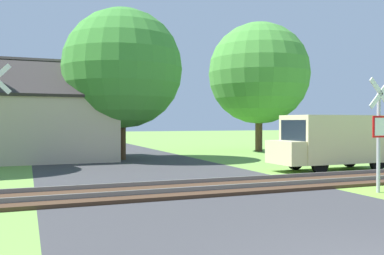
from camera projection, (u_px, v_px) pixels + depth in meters
The scene contains 7 objects.
road_asphalt at pixel (323, 248), 6.70m from camera, with size 8.27×80.00×0.01m, color #38383A.
rail_track at pixel (188, 189), 12.29m from camera, with size 60.00×2.60×0.22m.
stop_sign_near at pixel (379, 129), 11.87m from camera, with size 0.88×0.17×3.21m.
house at pixel (29, 125), 21.80m from camera, with size 8.77×5.99×5.24m.
tree_far at pixel (259, 73), 28.25m from camera, with size 6.69×6.69×8.52m.
tree_center at pixel (123, 68), 22.19m from camera, with size 6.20×6.20×7.85m.
mail_truck at pixel (333, 140), 17.33m from camera, with size 4.94×1.99×2.24m.
Camera 1 is at (-4.33, -3.48, 1.99)m, focal length 40.00 mm.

